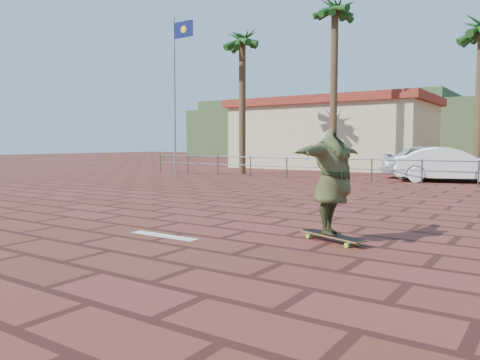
{
  "coord_description": "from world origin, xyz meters",
  "views": [
    {
      "loc": [
        6.35,
        -7.15,
        1.62
      ],
      "look_at": [
        0.5,
        1.49,
        0.8
      ],
      "focal_mm": 35.0,
      "sensor_mm": 36.0,
      "label": 1
    }
  ],
  "objects_px": {
    "car_silver": "(436,161)",
    "car_white": "(450,165)",
    "skateboarder": "(333,182)",
    "longboard": "(332,236)"
  },
  "relations": [
    {
      "from": "car_silver",
      "to": "car_white",
      "type": "distance_m",
      "value": 1.69
    },
    {
      "from": "skateboarder",
      "to": "car_silver",
      "type": "xyz_separation_m",
      "value": [
        -1.51,
        15.37,
        -0.19
      ]
    },
    {
      "from": "longboard",
      "to": "skateboarder",
      "type": "height_order",
      "value": "skateboarder"
    },
    {
      "from": "longboard",
      "to": "skateboarder",
      "type": "bearing_deg",
      "value": 19.64
    },
    {
      "from": "car_white",
      "to": "skateboarder",
      "type": "bearing_deg",
      "value": 167.56
    },
    {
      "from": "car_silver",
      "to": "car_white",
      "type": "xyz_separation_m",
      "value": [
        0.84,
        -1.47,
        -0.08
      ]
    },
    {
      "from": "longboard",
      "to": "car_silver",
      "type": "height_order",
      "value": "car_silver"
    },
    {
      "from": "skateboarder",
      "to": "car_white",
      "type": "height_order",
      "value": "skateboarder"
    },
    {
      "from": "skateboarder",
      "to": "car_silver",
      "type": "height_order",
      "value": "skateboarder"
    },
    {
      "from": "longboard",
      "to": "car_white",
      "type": "xyz_separation_m",
      "value": [
        -0.67,
        13.9,
        0.63
      ]
    }
  ]
}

